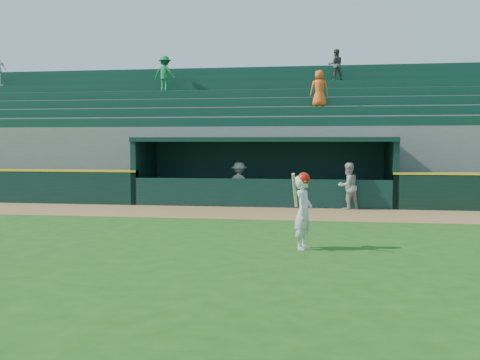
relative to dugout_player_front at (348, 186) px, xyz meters
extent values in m
plane|color=#1D4C13|center=(-3.01, -6.34, -0.80)|extent=(120.00, 120.00, 0.00)
cube|color=olive|center=(-3.01, -1.44, -0.79)|extent=(40.00, 3.00, 0.01)
imported|color=#ABABA5|center=(0.00, 0.00, 0.00)|extent=(0.98, 0.93, 1.59)
imported|color=gray|center=(-3.85, 0.76, -0.01)|extent=(1.10, 0.76, 1.56)
cube|color=#60605B|center=(-3.01, 1.36, -0.78)|extent=(9.00, 2.60, 0.04)
cube|color=black|center=(-7.61, 1.36, 0.35)|extent=(0.20, 2.60, 2.30)
cube|color=black|center=(1.59, 1.36, 0.35)|extent=(0.20, 2.60, 2.30)
cube|color=black|center=(-3.01, 2.66, 0.35)|extent=(9.40, 0.20, 2.30)
cube|color=black|center=(-3.01, 1.36, 1.58)|extent=(9.40, 2.80, 0.16)
cube|color=black|center=(-3.01, 0.14, -0.30)|extent=(9.00, 0.16, 1.00)
cube|color=brown|center=(-3.01, 2.16, -0.55)|extent=(8.40, 0.45, 0.10)
cube|color=slate|center=(-3.01, 3.19, 0.66)|extent=(34.00, 0.85, 2.91)
cube|color=#0F3828|center=(-3.01, 3.07, 2.29)|extent=(34.00, 0.60, 0.36)
cube|color=slate|center=(-3.01, 4.04, 0.88)|extent=(34.00, 0.85, 3.36)
cube|color=#0F3828|center=(-3.01, 3.92, 2.74)|extent=(34.00, 0.60, 0.36)
cube|color=slate|center=(-3.01, 4.89, 1.11)|extent=(34.00, 0.85, 3.81)
cube|color=#0F3828|center=(-3.01, 4.77, 3.19)|extent=(34.00, 0.60, 0.36)
cube|color=slate|center=(-3.01, 5.74, 1.33)|extent=(34.00, 0.85, 4.26)
cube|color=#0F3828|center=(-3.01, 5.62, 3.64)|extent=(34.00, 0.60, 0.36)
cube|color=slate|center=(-3.01, 6.59, 1.56)|extent=(34.00, 0.85, 4.71)
cube|color=#0F3828|center=(-3.01, 6.47, 4.09)|extent=(34.00, 0.60, 0.36)
cube|color=slate|center=(-3.01, 7.44, 1.78)|extent=(34.00, 0.85, 5.16)
cube|color=#0F3828|center=(-3.01, 7.32, 4.54)|extent=(34.00, 0.60, 0.36)
cube|color=slate|center=(-3.01, 8.29, 2.01)|extent=(34.00, 0.85, 5.61)
cube|color=#0F3828|center=(-3.01, 8.17, 4.99)|extent=(34.00, 0.60, 0.36)
cube|color=slate|center=(-3.01, 8.86, 2.01)|extent=(34.50, 0.30, 5.61)
imported|color=#FF5C1C|center=(-0.99, 3.94, 3.68)|extent=(0.79, 0.56, 1.51)
imported|color=#444444|center=(-0.27, 6.49, 4.99)|extent=(0.78, 0.66, 1.43)
imported|color=#1B7A3C|center=(-8.02, 5.64, 4.63)|extent=(1.13, 0.76, 1.62)
imported|color=silver|center=(-1.31, -7.04, -0.01)|extent=(0.50, 0.64, 1.57)
sphere|color=#BA170A|center=(-1.31, -7.04, 0.71)|extent=(0.27, 0.27, 0.27)
cylinder|color=#D7C18A|center=(-1.49, -7.26, 0.48)|extent=(0.14, 0.53, 0.76)
camera|label=1|loc=(-1.02, -18.39, 1.47)|focal=40.00mm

